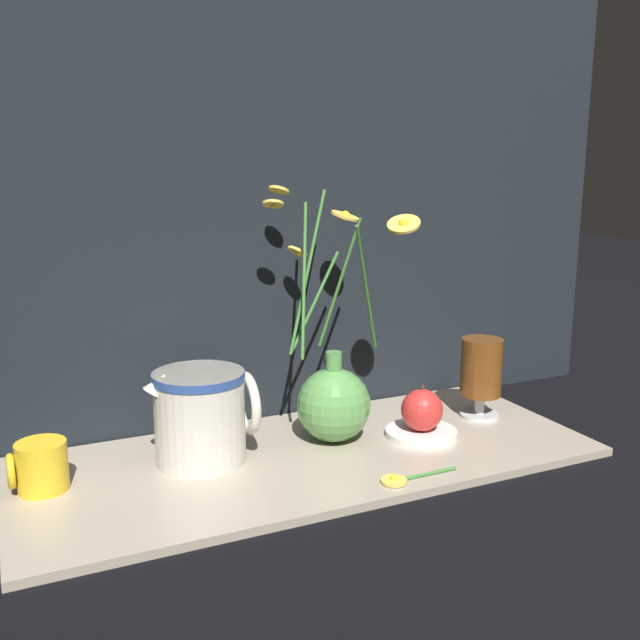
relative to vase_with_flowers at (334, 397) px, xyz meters
The scene contains 10 objects.
ground_plane 0.10m from the vase_with_flowers, 148.26° to the right, with size 6.00×6.00×0.00m, color black.
shelf 0.10m from the vase_with_flowers, 148.26° to the right, with size 0.85×0.35×0.01m.
backdrop_wall 0.50m from the vase_with_flowers, 109.64° to the left, with size 1.35×0.02×1.10m.
vase_with_flowers is the anchor object (origin of this frame).
yellow_mug 0.43m from the vase_with_flowers, behind, with size 0.08×0.07×0.07m.
ceramic_pitcher 0.21m from the vase_with_flowers, behind, with size 0.16×0.13×0.15m.
tea_glass 0.27m from the vase_with_flowers, ahead, with size 0.07×0.07×0.14m.
saucer_plate 0.15m from the vase_with_flowers, 18.35° to the right, with size 0.11×0.11×0.01m.
orange_fruit 0.14m from the vase_with_flowers, 18.35° to the right, with size 0.07×0.07×0.07m.
loose_daisy 0.19m from the vase_with_flowers, 83.00° to the right, with size 0.12×0.04×0.01m.
Camera 1 is at (-0.40, -0.91, 0.43)m, focal length 40.00 mm.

